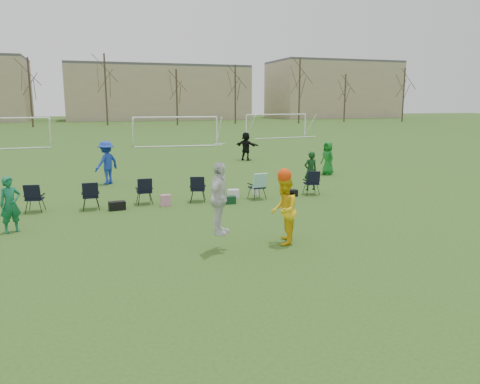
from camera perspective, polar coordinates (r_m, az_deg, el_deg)
name	(u,v)px	position (r m, az deg, el deg)	size (l,w,h in m)	color
ground	(268,276)	(10.11, 3.41, -10.22)	(260.00, 260.00, 0.00)	#294F18
fielder_green_near	(10,205)	(14.69, -26.21, -1.38)	(0.59, 0.38, 1.61)	#12653F
fielder_blue	(107,163)	(21.94, -15.96, 3.46)	(1.26, 0.72, 1.95)	#1637AA
fielder_green_far	(328,158)	(24.31, 10.66, 4.07)	(0.83, 0.54, 1.69)	#126A1F
fielder_black	(246,146)	(29.97, 0.73, 5.60)	(1.67, 0.53, 1.80)	black
center_contest	(257,205)	(11.81, 2.06, -1.54)	(2.72, 1.14, 2.69)	white
sideline_setup	(199,188)	(17.45, -5.01, 0.50)	(10.96, 1.53, 1.72)	#0E3614
goal_left	(2,124)	(43.29, -27.05, 7.40)	(7.39, 0.76, 2.46)	white
goal_mid	(176,123)	(41.49, -7.84, 8.37)	(7.40, 0.63, 2.46)	white
goal_right	(277,119)	(50.70, 4.50, 8.87)	(7.35, 1.14, 2.46)	white
tree_line	(108,93)	(78.72, -15.79, 11.49)	(110.28, 3.28, 11.40)	#382B21
building_row	(133,92)	(105.29, -12.89, 11.84)	(126.00, 16.00, 13.00)	tan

